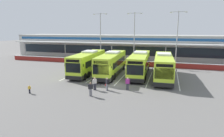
# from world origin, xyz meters

# --- Properties ---
(ground_plane) EXTENTS (200.00, 200.00, 0.00)m
(ground_plane) POSITION_xyz_m (0.00, 0.00, 0.00)
(ground_plane) COLOR #605E5B
(terminal_building) EXTENTS (70.00, 13.00, 6.00)m
(terminal_building) POSITION_xyz_m (-0.00, 26.91, 3.01)
(terminal_building) COLOR #B7B7B2
(terminal_building) RESTS_ON ground
(red_barrier_wall) EXTENTS (60.00, 0.40, 1.10)m
(red_barrier_wall) POSITION_xyz_m (0.00, 14.50, 0.56)
(red_barrier_wall) COLOR maroon
(red_barrier_wall) RESTS_ON ground
(coach_bus_leftmost) EXTENTS (3.30, 12.24, 3.78)m
(coach_bus_leftmost) POSITION_xyz_m (-6.40, 5.73, 1.79)
(coach_bus_leftmost) COLOR #B7DB2D
(coach_bus_leftmost) RESTS_ON ground
(coach_bus_left_centre) EXTENTS (3.30, 12.24, 3.78)m
(coach_bus_left_centre) POSITION_xyz_m (-2.19, 5.70, 1.79)
(coach_bus_left_centre) COLOR #B7DB2D
(coach_bus_left_centre) RESTS_ON ground
(coach_bus_centre) EXTENTS (3.30, 12.24, 3.78)m
(coach_bus_centre) POSITION_xyz_m (2.32, 6.74, 1.79)
(coach_bus_centre) COLOR #B7DB2D
(coach_bus_centre) RESTS_ON ground
(coach_bus_right_centre) EXTENTS (3.30, 12.24, 3.78)m
(coach_bus_right_centre) POSITION_xyz_m (6.15, 5.63, 1.79)
(coach_bus_right_centre) COLOR #B7DB2D
(coach_bus_right_centre) RESTS_ON ground
(bay_stripe_far_west) EXTENTS (0.14, 13.00, 0.01)m
(bay_stripe_far_west) POSITION_xyz_m (-8.40, 6.00, 0.00)
(bay_stripe_far_west) COLOR silver
(bay_stripe_far_west) RESTS_ON ground
(bay_stripe_west) EXTENTS (0.14, 13.00, 0.01)m
(bay_stripe_west) POSITION_xyz_m (-4.20, 6.00, 0.00)
(bay_stripe_west) COLOR silver
(bay_stripe_west) RESTS_ON ground
(bay_stripe_mid_west) EXTENTS (0.14, 13.00, 0.01)m
(bay_stripe_mid_west) POSITION_xyz_m (0.00, 6.00, 0.00)
(bay_stripe_mid_west) COLOR silver
(bay_stripe_mid_west) RESTS_ON ground
(bay_stripe_centre) EXTENTS (0.14, 13.00, 0.01)m
(bay_stripe_centre) POSITION_xyz_m (4.20, 6.00, 0.00)
(bay_stripe_centre) COLOR silver
(bay_stripe_centre) RESTS_ON ground
(bay_stripe_mid_east) EXTENTS (0.14, 13.00, 0.01)m
(bay_stripe_mid_east) POSITION_xyz_m (8.40, 6.00, 0.00)
(bay_stripe_mid_east) COLOR silver
(bay_stripe_mid_east) RESTS_ON ground
(pedestrian_with_handbag) EXTENTS (0.56, 0.57, 1.62)m
(pedestrian_with_handbag) POSITION_xyz_m (-0.29, -2.69, 0.86)
(pedestrian_with_handbag) COLOR slate
(pedestrian_with_handbag) RESTS_ON ground
(pedestrian_in_dark_coat) EXTENTS (0.48, 0.41, 1.62)m
(pedestrian_in_dark_coat) POSITION_xyz_m (-1.80, -2.97, 0.87)
(pedestrian_in_dark_coat) COLOR #33333D
(pedestrian_in_dark_coat) RESTS_ON ground
(pedestrian_child) EXTENTS (0.30, 0.25, 1.00)m
(pedestrian_child) POSITION_xyz_m (-8.72, -6.35, 0.54)
(pedestrian_child) COLOR black
(pedestrian_child) RESTS_ON ground
(pedestrian_near_bin) EXTENTS (0.54, 0.29, 1.62)m
(pedestrian_near_bin) POSITION_xyz_m (2.13, -1.89, 0.87)
(pedestrian_near_bin) COLOR #33333D
(pedestrian_near_bin) RESTS_ON ground
(pedestrian_approaching_bus) EXTENTS (0.52, 0.35, 1.62)m
(pedestrian_approaching_bus) POSITION_xyz_m (-1.42, -5.22, 0.87)
(pedestrian_approaching_bus) COLOR slate
(pedestrian_approaching_bus) RESTS_ON ground
(lamp_post_west) EXTENTS (3.24, 0.28, 11.00)m
(lamp_post_west) POSITION_xyz_m (-8.10, 16.93, 6.29)
(lamp_post_west) COLOR #9E9EA3
(lamp_post_west) RESTS_ON ground
(lamp_post_centre) EXTENTS (3.24, 0.28, 11.00)m
(lamp_post_centre) POSITION_xyz_m (-0.51, 17.39, 6.29)
(lamp_post_centre) COLOR #9E9EA3
(lamp_post_centre) RESTS_ON ground
(lamp_post_east) EXTENTS (3.24, 0.28, 11.00)m
(lamp_post_east) POSITION_xyz_m (8.29, 16.69, 6.29)
(lamp_post_east) COLOR #9E9EA3
(lamp_post_east) RESTS_ON ground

